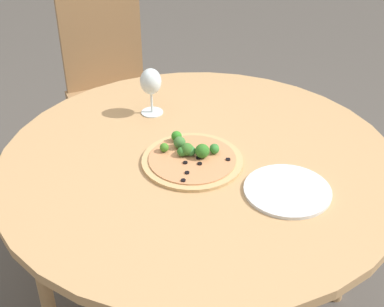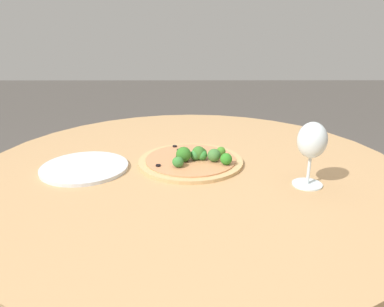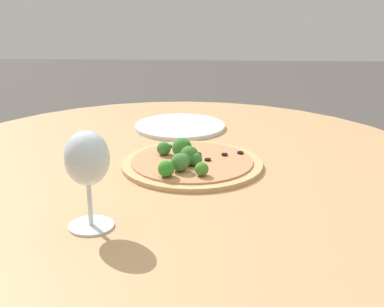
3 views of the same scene
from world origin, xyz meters
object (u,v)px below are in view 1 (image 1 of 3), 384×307
at_px(wine_glass, 151,83).
at_px(chair, 112,87).
at_px(pizza, 192,157).
at_px(plate_near, 287,190).

bearing_deg(wine_glass, chair, 148.71).
distance_m(chair, pizza, 1.02).
xyz_separation_m(chair, wine_glass, (0.57, -0.35, 0.33)).
xyz_separation_m(wine_glass, plate_near, (0.60, -0.11, -0.11)).
bearing_deg(wine_glass, pizza, -27.04).
bearing_deg(pizza, plate_near, 7.69).
distance_m(wine_glass, plate_near, 0.62).
relative_size(wine_glass, plate_near, 0.68).
bearing_deg(plate_near, pizza, -172.31).
bearing_deg(wine_glass, plate_near, -10.19).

